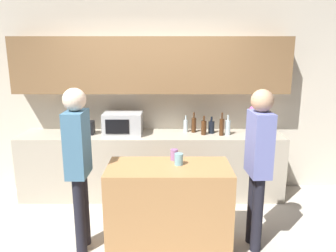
{
  "coord_description": "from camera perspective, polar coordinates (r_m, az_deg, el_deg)",
  "views": [
    {
      "loc": [
        0.23,
        -2.97,
        2.04
      ],
      "look_at": [
        0.24,
        0.33,
        1.26
      ],
      "focal_mm": 35.0,
      "sensor_mm": 36.0,
      "label": 1
    }
  ],
  "objects": [
    {
      "name": "bottle_2",
      "position": [
        4.48,
        6.1,
        -0.25
      ],
      "size": [
        0.07,
        0.07,
        0.26
      ],
      "color": "#472814",
      "rests_on": "back_counter"
    },
    {
      "name": "kitchen_island",
      "position": [
        3.45,
        0.01,
        -14.13
      ],
      "size": [
        1.23,
        0.6,
        0.91
      ],
      "color": "#B27F4C",
      "rests_on": "ground_plane"
    },
    {
      "name": "potted_plant",
      "position": [
        4.61,
        14.42,
        1.02
      ],
      "size": [
        0.14,
        0.14,
        0.39
      ],
      "color": "silver",
      "rests_on": "back_counter"
    },
    {
      "name": "bottle_1",
      "position": [
        4.6,
        4.37,
        0.23
      ],
      "size": [
        0.07,
        0.07,
        0.29
      ],
      "color": "#472814",
      "rests_on": "back_counter"
    },
    {
      "name": "cup_1",
      "position": [
        3.28,
        1.75,
        -5.8
      ],
      "size": [
        0.09,
        0.09,
        0.12
      ],
      "color": "#79B0C1",
      "rests_on": "kitchen_island"
    },
    {
      "name": "microwave",
      "position": [
        4.52,
        -7.99,
        0.43
      ],
      "size": [
        0.52,
        0.39,
        0.3
      ],
      "color": "#B7BABC",
      "rests_on": "back_counter"
    },
    {
      "name": "cup_0",
      "position": [
        3.42,
        0.96,
        -5.02
      ],
      "size": [
        0.08,
        0.08,
        0.11
      ],
      "color": "#98679E",
      "rests_on": "kitchen_island"
    },
    {
      "name": "bottle_0",
      "position": [
        4.61,
        2.96,
        0.05
      ],
      "size": [
        0.06,
        0.06,
        0.24
      ],
      "color": "silver",
      "rests_on": "back_counter"
    },
    {
      "name": "toaster",
      "position": [
        4.63,
        -14.51,
        -0.29
      ],
      "size": [
        0.26,
        0.16,
        0.18
      ],
      "color": "black",
      "rests_on": "back_counter"
    },
    {
      "name": "back_wall",
      "position": [
        4.67,
        -2.97,
        7.07
      ],
      "size": [
        6.4,
        0.4,
        2.7
      ],
      "color": "beige",
      "rests_on": "ground_plane"
    },
    {
      "name": "bottle_4",
      "position": [
        4.48,
        9.19,
        -0.11
      ],
      "size": [
        0.06,
        0.06,
        0.32
      ],
      "color": "#472814",
      "rests_on": "back_counter"
    },
    {
      "name": "bottle_3",
      "position": [
        4.58,
        7.41,
        -0.15
      ],
      "size": [
        0.08,
        0.08,
        0.24
      ],
      "color": "black",
      "rests_on": "back_counter"
    },
    {
      "name": "back_counter",
      "position": [
        4.65,
        -2.97,
        -6.76
      ],
      "size": [
        3.6,
        0.62,
        0.9
      ],
      "color": "#B7AD99",
      "rests_on": "ground_plane"
    },
    {
      "name": "person_center",
      "position": [
        3.35,
        -15.53,
        -5.22
      ],
      "size": [
        0.22,
        0.34,
        1.69
      ],
      "rotation": [
        0.0,
        0.0,
        -1.58
      ],
      "color": "black",
      "rests_on": "ground_plane"
    },
    {
      "name": "person_left",
      "position": [
        3.39,
        15.35,
        -5.18
      ],
      "size": [
        0.22,
        0.35,
        1.67
      ],
      "rotation": [
        0.0,
        0.0,
        -4.67
      ],
      "color": "black",
      "rests_on": "ground_plane"
    },
    {
      "name": "bottle_5",
      "position": [
        4.52,
        10.22,
        -0.21
      ],
      "size": [
        0.07,
        0.07,
        0.27
      ],
      "color": "silver",
      "rests_on": "back_counter"
    }
  ]
}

